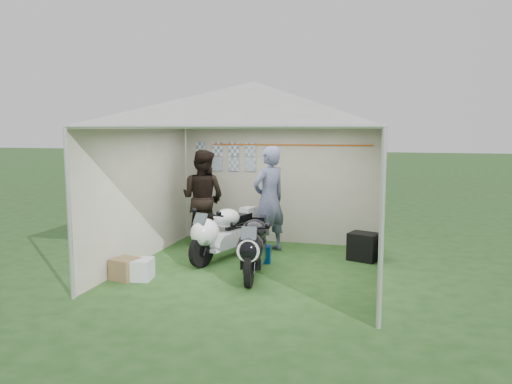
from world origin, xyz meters
The scene contains 11 objects.
ground centered at (0.00, 0.00, 0.00)m, with size 80.00×80.00×0.00m, color #244A1B.
canopy_tent centered at (0.00, 0.03, 2.58)m, with size 5.66×5.66×3.00m.
motorcycle_white centered at (-0.69, 0.37, 0.51)m, with size 0.83×1.78×0.91m.
motorcycle_black centered at (0.10, -0.42, 0.50)m, with size 0.55×1.80×0.89m.
paddock_stand centered at (-0.02, 0.40, 0.14)m, with size 0.38×0.24×0.29m, color #0D42B4.
person_dark_jacket centered at (-1.37, 1.30, 0.93)m, with size 0.91×0.71×1.87m, color black.
person_blue_jacket centered at (-0.03, 1.18, 0.98)m, with size 0.71×0.47×1.95m, color slate.
equipment_box centered at (1.70, 0.98, 0.24)m, with size 0.48×0.38×0.48m, color black.
crate_0 centered at (-1.59, -1.00, 0.16)m, with size 0.47×0.36×0.31m, color silver.
crate_1 centered at (-1.75, -1.04, 0.16)m, with size 0.36×0.36×0.32m, color brown.
crate_2 centered at (-1.75, -1.00, 0.11)m, with size 0.29×0.24×0.21m, color silver.
Camera 1 is at (2.01, -7.65, 2.29)m, focal length 35.00 mm.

